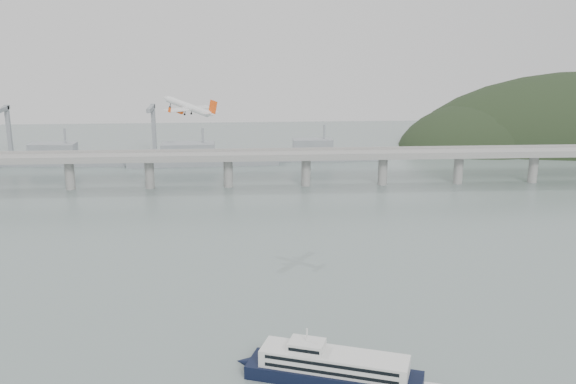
{
  "coord_description": "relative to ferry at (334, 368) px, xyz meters",
  "views": [
    {
      "loc": [
        -15.96,
        -220.25,
        112.25
      ],
      "look_at": [
        0.0,
        55.0,
        36.0
      ],
      "focal_mm": 42.0,
      "sensor_mm": 36.0,
      "label": 1
    }
  ],
  "objects": [
    {
      "name": "distant_fleet",
      "position": [
        -164.27,
        301.13,
        1.65
      ],
      "size": [
        453.0,
        60.9,
        40.0
      ],
      "color": "gray",
      "rests_on": "ground"
    },
    {
      "name": "ground",
      "position": [
        -8.91,
        36.05,
        -4.57
      ],
      "size": [
        900.0,
        900.0,
        0.0
      ],
      "primitive_type": "plane",
      "color": "slate",
      "rests_on": "ground"
    },
    {
      "name": "airliner",
      "position": [
        -52.74,
        129.03,
        62.52
      ],
      "size": [
        28.8,
        27.11,
        9.29
      ],
      "rotation": [
        0.05,
        -0.2,
        2.49
      ],
      "color": "white",
      "rests_on": "ground"
    },
    {
      "name": "bridge",
      "position": [
        -10.06,
        236.05,
        13.08
      ],
      "size": [
        800.0,
        22.0,
        23.9
      ],
      "color": "gray",
      "rests_on": "ground"
    },
    {
      "name": "ferry",
      "position": [
        0.0,
        0.0,
        0.0
      ],
      "size": [
        86.17,
        37.68,
        16.85
      ],
      "rotation": [
        0.0,
        0.0,
        -0.34
      ],
      "color": "black",
      "rests_on": "ground"
    }
  ]
}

